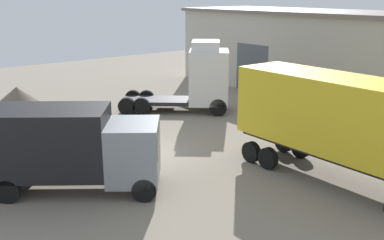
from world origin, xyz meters
TOP-DOWN VIEW (x-y plane):
  - ground_plane at (0.00, 0.00)m, footprint 60.00×60.00m
  - warehouse_building at (0.00, 17.73)m, footprint 29.69×7.97m
  - tractor_unit_white at (-4.29, 7.15)m, footprint 6.36×6.74m
  - container_trailer_red at (7.85, 4.24)m, footprint 9.30×2.62m
  - box_truck_grey at (1.66, -4.51)m, footprint 6.16×7.02m
  - gravel_pile at (-10.06, -2.40)m, footprint 4.77×4.77m

SIDE VIEW (x-z plane):
  - ground_plane at x=0.00m, z-range 0.00..0.00m
  - gravel_pile at x=-10.06m, z-range 0.00..1.89m
  - box_truck_grey at x=1.66m, z-range 0.20..3.43m
  - tractor_unit_white at x=-4.29m, z-range -0.13..4.34m
  - container_trailer_red at x=7.85m, z-range 0.55..4.79m
  - warehouse_building at x=0.00m, z-range 0.01..6.07m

